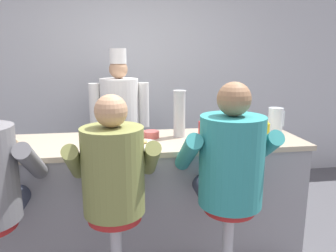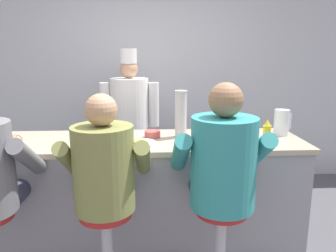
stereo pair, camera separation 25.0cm
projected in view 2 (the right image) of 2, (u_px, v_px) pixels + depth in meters
wall_back at (148, 78)px, 4.19m from camera, size 10.00×0.06×2.70m
diner_counter at (148, 194)px, 2.78m from camera, size 2.54×0.71×0.97m
ketchup_bottle_red at (201, 132)px, 2.42m from camera, size 0.07×0.07×0.25m
mustard_bottle_yellow at (267, 134)px, 2.47m from camera, size 0.06×0.06×0.21m
hot_sauce_bottle_orange at (226, 137)px, 2.52m from camera, size 0.03×0.03×0.13m
water_pitcher_clear at (282, 122)px, 2.80m from camera, size 0.15×0.13×0.22m
breakfast_plate at (139, 143)px, 2.52m from camera, size 0.28×0.28×0.05m
cereal_bowl at (152, 134)px, 2.74m from camera, size 0.13×0.13×0.06m
coffee_mug_tan at (11, 139)px, 2.53m from camera, size 0.14×0.09×0.09m
cup_stack_steel at (181, 114)px, 2.71m from camera, size 0.11×0.11×0.39m
diner_seated_olive at (105, 175)px, 2.06m from camera, size 0.58×0.57×1.43m
diner_seated_teal at (222, 168)px, 2.10m from camera, size 0.63×0.62×1.49m
cook_in_whites_near at (130, 117)px, 3.75m from camera, size 0.67×0.43×1.71m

